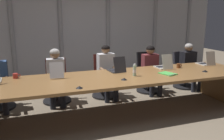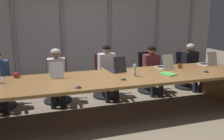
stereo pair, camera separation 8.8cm
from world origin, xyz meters
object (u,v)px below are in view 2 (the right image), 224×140
at_px(laptop_left_mid, 57,73).
at_px(office_chair_right_end, 186,74).
at_px(laptop_right_end, 208,63).
at_px(conference_mic_middle, 78,87).
at_px(office_chair_center, 105,81).
at_px(person_center, 108,69).
at_px(conference_mic_right_side, 124,79).
at_px(person_right_mid, 153,67).
at_px(spiral_notepad, 168,74).
at_px(coffee_mug_near, 180,66).
at_px(laptop_right_mid, 164,66).
at_px(coffee_mug_far, 16,75).
at_px(conference_mic_left_side, 206,71).
at_px(person_right_end, 192,63).
at_px(water_bottle_primary, 134,71).
at_px(person_left_mid, 57,73).
at_px(office_chair_left_end, 0,90).
at_px(office_chair_left_mid, 57,85).
at_px(office_chair_right_mid, 149,77).
at_px(laptop_center, 117,69).

height_order(laptop_left_mid, office_chair_right_end, laptop_left_mid).
distance_m(laptop_right_end, conference_mic_middle, 3.15).
height_order(office_chair_center, person_center, person_center).
bearing_deg(office_chair_right_end, conference_mic_right_side, -68.10).
relative_size(person_right_mid, spiral_notepad, 3.12).
xyz_separation_m(office_chair_center, coffee_mug_near, (1.39, -0.83, 0.42)).
xyz_separation_m(person_right_mid, conference_mic_middle, (-2.00, -1.41, 0.10)).
relative_size(laptop_right_end, person_center, 0.34).
distance_m(office_chair_center, conference_mic_middle, 1.85).
height_order(laptop_right_mid, coffee_mug_far, laptop_right_mid).
xyz_separation_m(laptop_left_mid, coffee_mug_near, (2.54, -0.09, -0.01)).
xyz_separation_m(office_chair_right_end, conference_mic_left_side, (-0.48, -1.30, 0.41)).
height_order(person_right_end, water_bottle_primary, person_right_end).
height_order(coffee_mug_far, spiral_notepad, coffee_mug_far).
relative_size(office_chair_right_end, person_left_mid, 0.79).
bearing_deg(laptop_right_mid, person_right_end, -62.30).
xyz_separation_m(person_right_end, conference_mic_left_side, (-0.52, -1.15, 0.10)).
distance_m(office_chair_left_end, person_center, 2.26).
relative_size(office_chair_left_end, conference_mic_left_side, 8.36).
xyz_separation_m(office_chair_left_end, coffee_mug_near, (3.62, -0.83, 0.43)).
relative_size(conference_mic_right_side, spiral_notepad, 0.31).
relative_size(laptop_right_mid, conference_mic_right_side, 3.83).
xyz_separation_m(person_left_mid, person_right_mid, (2.21, -0.00, -0.02)).
relative_size(person_center, conference_mic_left_side, 10.75).
xyz_separation_m(office_chair_left_mid, conference_mic_left_side, (2.76, -1.30, 0.40)).
bearing_deg(office_chair_right_mid, laptop_right_end, 50.87).
height_order(laptop_center, person_right_end, person_right_end).
relative_size(laptop_right_mid, person_right_end, 0.37).
height_order(coffee_mug_near, conference_mic_middle, coffee_mug_near).
xyz_separation_m(office_chair_right_end, spiral_notepad, (-1.28, -1.23, 0.40)).
height_order(laptop_left_mid, person_right_end, person_right_end).
relative_size(coffee_mug_near, conference_mic_middle, 1.15).
bearing_deg(conference_mic_right_side, conference_mic_middle, -164.88).
bearing_deg(laptop_center, laptop_right_end, -96.34).
height_order(office_chair_center, conference_mic_right_side, office_chair_center).
height_order(laptop_right_end, office_chair_left_mid, laptop_right_end).
relative_size(laptop_right_end, spiral_notepad, 1.13).
height_order(laptop_right_mid, spiral_notepad, laptop_right_mid).
relative_size(laptop_left_mid, person_right_end, 0.37).
bearing_deg(laptop_left_mid, office_chair_right_end, -73.56).
bearing_deg(person_right_end, person_left_mid, -93.66).
relative_size(laptop_right_mid, spiral_notepad, 1.17).
bearing_deg(spiral_notepad, conference_mic_left_side, -24.43).
distance_m(office_chair_right_end, conference_mic_middle, 3.45).
height_order(laptop_center, person_right_mid, person_right_mid).
height_order(office_chair_right_end, coffee_mug_far, office_chair_right_end).
height_order(office_chair_right_mid, spiral_notepad, office_chair_right_mid).
bearing_deg(conference_mic_left_side, office_chair_right_end, 69.84).
height_order(laptop_left_mid, laptop_right_mid, laptop_right_mid).
bearing_deg(office_chair_left_end, coffee_mug_near, 70.60).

